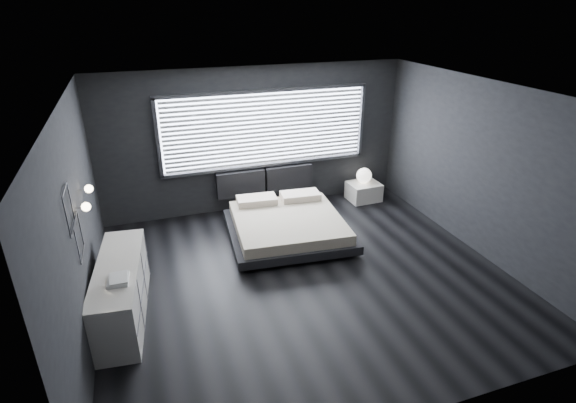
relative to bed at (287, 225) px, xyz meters
name	(u,v)px	position (x,y,z in m)	size (l,w,h in m)	color
room	(308,193)	(-0.13, -1.27, 1.15)	(6.04, 6.00, 2.80)	black
window	(267,129)	(0.07, 1.43, 1.36)	(4.14, 0.09, 1.52)	white
headboard	(265,181)	(0.00, 1.37, 0.32)	(1.96, 0.16, 0.52)	black
sconce_near	(86,207)	(-3.02, -1.22, 1.35)	(0.18, 0.11, 0.11)	silver
sconce_far	(89,189)	(-3.02, -0.62, 1.35)	(0.18, 0.11, 0.11)	silver
wall_art_upper	(69,209)	(-3.11, -1.82, 1.60)	(0.01, 0.48, 0.48)	#47474C
wall_art_lower	(79,237)	(-3.11, -1.57, 1.13)	(0.01, 0.48, 0.48)	#47474C
bed	(287,225)	(0.00, 0.00, 0.00)	(2.23, 2.14, 0.53)	black
nightstand	(364,191)	(2.06, 1.03, -0.06)	(0.64, 0.53, 0.37)	silver
orb_lamp	(364,175)	(2.07, 1.08, 0.28)	(0.32, 0.32, 0.32)	white
dresser	(122,290)	(-2.78, -1.33, 0.14)	(0.76, 2.00, 0.78)	silver
book_stack	(118,279)	(-2.76, -1.71, 0.56)	(0.27, 0.34, 0.07)	white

